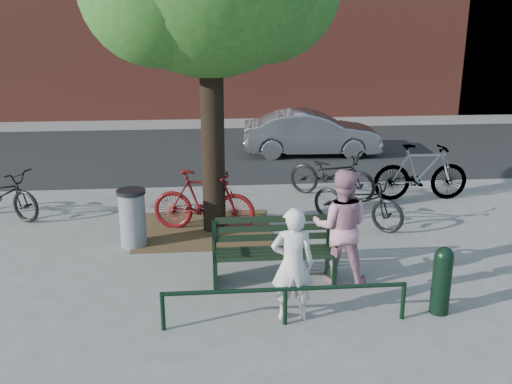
{
  "coord_description": "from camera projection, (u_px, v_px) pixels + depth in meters",
  "views": [
    {
      "loc": [
        -0.93,
        -7.46,
        3.66
      ],
      "look_at": [
        -0.16,
        1.0,
        1.06
      ],
      "focal_mm": 40.0,
      "sensor_mm": 36.0,
      "label": 1
    }
  ],
  "objects": [
    {
      "name": "bicycle_e",
      "position": [
        358.0,
        201.0,
        10.37
      ],
      "size": [
        1.77,
        1.69,
        0.95
      ],
      "primitive_type": "imported",
      "rotation": [
        0.0,
        0.0,
        0.83
      ],
      "color": "black",
      "rests_on": "ground"
    },
    {
      "name": "guard_railing",
      "position": [
        285.0,
        295.0,
        7.0
      ],
      "size": [
        3.06,
        0.06,
        0.51
      ],
      "color": "black",
      "rests_on": "ground"
    },
    {
      "name": "bicycle_c",
      "position": [
        332.0,
        174.0,
        12.01
      ],
      "size": [
        1.97,
        1.65,
        1.01
      ],
      "primitive_type": "imported",
      "rotation": [
        0.0,
        0.0,
        0.97
      ],
      "color": "black",
      "rests_on": "ground"
    },
    {
      "name": "dirt_pit",
      "position": [
        204.0,
        230.0,
        10.27
      ],
      "size": [
        2.4,
        2.0,
        0.02
      ],
      "primitive_type": "cube",
      "color": "brown",
      "rests_on": "ground"
    },
    {
      "name": "bicycle_d",
      "position": [
        421.0,
        172.0,
        11.82
      ],
      "size": [
        1.99,
        0.61,
        1.19
      ],
      "primitive_type": "imported",
      "rotation": [
        0.0,
        0.0,
        1.55
      ],
      "color": "gray",
      "rests_on": "ground"
    },
    {
      "name": "parked_car",
      "position": [
        311.0,
        133.0,
        15.7
      ],
      "size": [
        3.8,
        1.52,
        1.23
      ],
      "primitive_type": "imported",
      "rotation": [
        0.0,
        0.0,
        1.51
      ],
      "color": "slate",
      "rests_on": "ground"
    },
    {
      "name": "park_bench",
      "position": [
        273.0,
        249.0,
        8.2
      ],
      "size": [
        1.74,
        0.54,
        0.97
      ],
      "color": "black",
      "rests_on": "ground"
    },
    {
      "name": "road",
      "position": [
        238.0,
        151.0,
        16.35
      ],
      "size": [
        40.0,
        7.0,
        0.01
      ],
      "primitive_type": "cube",
      "color": "black",
      "rests_on": "ground"
    },
    {
      "name": "litter_bin",
      "position": [
        133.0,
        218.0,
        9.44
      ],
      "size": [
        0.48,
        0.48,
        0.97
      ],
      "color": "gray",
      "rests_on": "ground"
    },
    {
      "name": "bollard",
      "position": [
        442.0,
        278.0,
        7.26
      ],
      "size": [
        0.24,
        0.24,
        0.91
      ],
      "color": "black",
      "rests_on": "ground"
    },
    {
      "name": "ground",
      "position": [
        273.0,
        282.0,
        8.26
      ],
      "size": [
        90.0,
        90.0,
        0.0
      ],
      "primitive_type": "plane",
      "color": "gray",
      "rests_on": "ground"
    },
    {
      "name": "person_left",
      "position": [
        293.0,
        264.0,
        7.05
      ],
      "size": [
        0.57,
        0.4,
        1.48
      ],
      "primitive_type": "imported",
      "rotation": [
        0.0,
        0.0,
        3.06
      ],
      "color": "beige",
      "rests_on": "ground"
    },
    {
      "name": "bicycle_b",
      "position": [
        204.0,
        201.0,
        10.11
      ],
      "size": [
        1.91,
        0.92,
        1.11
      ],
      "primitive_type": "imported",
      "rotation": [
        0.0,
        0.0,
        1.35
      ],
      "color": "#520B0C",
      "rests_on": "ground"
    },
    {
      "name": "person_right",
      "position": [
        341.0,
        227.0,
        8.06
      ],
      "size": [
        0.94,
        0.81,
        1.67
      ],
      "primitive_type": "imported",
      "rotation": [
        0.0,
        0.0,
        2.9
      ],
      "color": "#B97F90",
      "rests_on": "ground"
    },
    {
      "name": "bicycle_a",
      "position": [
        2.0,
        193.0,
        10.79
      ],
      "size": [
        1.89,
        1.47,
        0.96
      ],
      "primitive_type": "imported",
      "rotation": [
        0.0,
        0.0,
        1.04
      ],
      "color": "black",
      "rests_on": "ground"
    }
  ]
}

